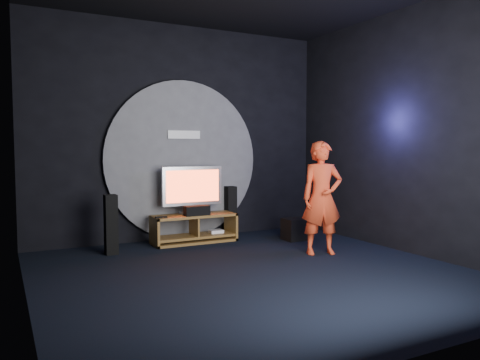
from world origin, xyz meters
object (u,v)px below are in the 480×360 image
media_console (195,230)px  player (322,198)px  subwoofer (294,229)px  tower_speaker_right (230,211)px  tv (192,188)px  tower_speaker_left (111,225)px

media_console → player: 2.13m
subwoofer → tower_speaker_right: bearing=130.8°
tv → tower_speaker_right: tv is taller
player → tower_speaker_right: bearing=124.0°
tower_speaker_right → subwoofer: 1.16m
media_console → player: bearing=-50.5°
media_console → tower_speaker_left: bearing=-170.5°
tv → player: size_ratio=0.62×
media_console → tv: size_ratio=1.35×
tv → player: (1.31, -1.65, -0.06)m
tv → tower_speaker_right: 0.92m
media_console → subwoofer: 1.62m
subwoofer → player: bearing=-101.8°
tower_speaker_left → player: bearing=-26.9°
media_console → tower_speaker_right: size_ratio=1.59×
tower_speaker_left → subwoofer: tower_speaker_left is taller
tower_speaker_right → player: bearing=-74.1°
tower_speaker_left → tower_speaker_right: bearing=13.3°
tower_speaker_left → subwoofer: 2.90m
player → tower_speaker_left: bearing=171.2°
tv → subwoofer: (1.52, -0.64, -0.69)m
tv → tower_speaker_right: size_ratio=1.18×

